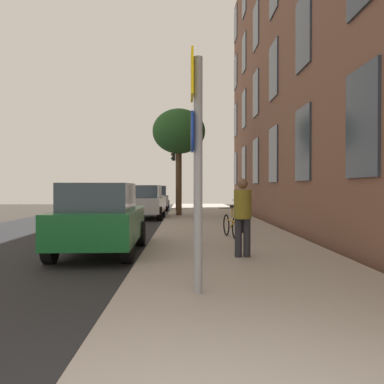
% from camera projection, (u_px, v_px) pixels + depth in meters
% --- Properties ---
extents(ground_plane, '(41.80, 41.80, 0.00)m').
position_uv_depth(ground_plane, '(127.00, 225.00, 17.09)').
color(ground_plane, '#332D28').
extents(road_asphalt, '(7.00, 38.00, 0.01)m').
position_uv_depth(road_asphalt, '(75.00, 225.00, 17.06)').
color(road_asphalt, '#232326').
rests_on(road_asphalt, ground).
extents(sidewalk, '(4.20, 38.00, 0.12)m').
position_uv_depth(sidewalk, '(214.00, 224.00, 17.15)').
color(sidewalk, '#9E9389').
rests_on(sidewalk, ground).
extents(building_facade, '(0.56, 27.00, 14.25)m').
position_uv_depth(building_facade, '(281.00, 45.00, 16.61)').
color(building_facade, brown).
rests_on(building_facade, ground).
extents(sign_post, '(0.16, 0.60, 3.22)m').
position_uv_depth(sign_post, '(196.00, 153.00, 5.67)').
color(sign_post, gray).
rests_on(sign_post, sidewalk).
extents(traffic_light, '(0.43, 0.24, 3.93)m').
position_uv_depth(traffic_light, '(175.00, 167.00, 26.55)').
color(traffic_light, black).
rests_on(traffic_light, sidewalk).
extents(tree_near, '(2.67, 2.67, 5.38)m').
position_uv_depth(tree_near, '(179.00, 132.00, 21.37)').
color(tree_near, '#4C3823').
rests_on(tree_near, sidewalk).
extents(bicycle_0, '(0.43, 1.60, 0.92)m').
position_uv_depth(bicycle_0, '(231.00, 225.00, 11.86)').
color(bicycle_0, black).
rests_on(bicycle_0, sidewalk).
extents(bicycle_1, '(0.42, 1.74, 0.96)m').
position_uv_depth(bicycle_1, '(242.00, 219.00, 13.76)').
color(bicycle_1, black).
rests_on(bicycle_1, sidewalk).
extents(bicycle_2, '(0.42, 1.73, 0.97)m').
position_uv_depth(bicycle_2, '(237.00, 212.00, 18.01)').
color(bicycle_2, black).
rests_on(bicycle_2, sidewalk).
extents(pedestrian_0, '(0.48, 0.48, 1.60)m').
position_uv_depth(pedestrian_0, '(243.00, 212.00, 8.58)').
color(pedestrian_0, '#26262D').
rests_on(pedestrian_0, sidewalk).
extents(car_0, '(1.81, 4.03, 1.62)m').
position_uv_depth(car_0, '(101.00, 218.00, 9.69)').
color(car_0, '#19662D').
rests_on(car_0, road_asphalt).
extents(car_1, '(1.87, 3.98, 1.62)m').
position_uv_depth(car_1, '(145.00, 202.00, 20.52)').
color(car_1, '#B7B7BC').
rests_on(car_1, road_asphalt).
extents(car_2, '(1.95, 4.14, 1.62)m').
position_uv_depth(car_2, '(155.00, 198.00, 28.40)').
color(car_2, '#B7B7BC').
rests_on(car_2, road_asphalt).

